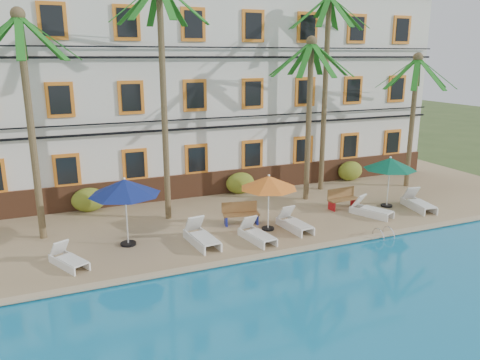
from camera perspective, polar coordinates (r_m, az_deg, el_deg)
name	(u,v)px	position (r m, az deg, el deg)	size (l,w,h in m)	color
ground	(291,247)	(18.13, 6.18, -8.12)	(100.00, 100.00, 0.00)	#384C23
pool_deck	(240,206)	(22.30, 0.00, -3.23)	(30.00, 12.00, 0.25)	tan
swimming_pool	(427,346)	(13.13, 21.83, -18.29)	(26.00, 12.00, 0.20)	#1677A9
pool_coping	(303,249)	(17.30, 7.65, -8.32)	(30.00, 0.35, 0.06)	tan
hotel_building	(205,88)	(25.92, -4.34, 11.12)	(25.40, 6.44, 10.22)	silver
palm_a	(27,98)	(18.60, -24.49, 9.12)	(3.96, 3.96, 8.45)	brown
palm_b	(163,73)	(19.42, -9.42, 12.71)	(3.96, 3.96, 9.82)	brown
palm_c	(310,98)	(22.31, 8.48, 9.90)	(3.96, 3.96, 7.70)	brown
palm_d	(326,70)	(24.15, 10.44, 13.10)	(3.96, 3.96, 9.85)	brown
palm_e	(414,102)	(26.12, 20.44, 8.93)	(3.96, 3.96, 6.99)	brown
shrub_left	(89,200)	(22.11, -17.97, -2.31)	(1.50, 0.90, 1.10)	#21601B
shrub_mid	(240,183)	(23.77, 0.03, -0.38)	(1.50, 0.90, 1.10)	#21601B
shrub_right	(350,171)	(27.01, 13.28, 1.08)	(1.50, 0.90, 1.10)	#21601B
umbrella_blue	(125,187)	(17.36, -13.88, -0.89)	(2.60, 2.60, 2.60)	black
umbrella_red	(269,183)	(18.49, 3.52, -0.31)	(2.31, 2.31, 2.31)	black
umbrella_green	(390,164)	(22.43, 17.82, 1.88)	(2.39, 2.39, 2.39)	black
lounger_a	(68,259)	(16.83, -20.20, -9.00)	(1.27, 1.77, 0.79)	silver
lounger_b	(201,236)	(17.59, -4.73, -6.85)	(0.92, 2.08, 0.95)	silver
lounger_c	(257,234)	(17.88, 2.04, -6.55)	(0.92, 1.89, 0.86)	silver
lounger_d	(294,223)	(19.11, 6.63, -5.19)	(0.83, 1.90, 0.87)	silver
lounger_e	(371,209)	(21.37, 15.63, -3.47)	(1.36, 1.95, 0.87)	silver
lounger_f	(418,203)	(22.96, 20.89, -2.60)	(1.02, 2.03, 0.92)	silver
bench_left	(241,213)	(19.54, 0.11, -4.05)	(1.57, 0.78, 0.93)	olive
bench_right	(342,198)	(22.06, 12.37, -2.17)	(1.53, 0.58, 0.93)	olive
pool_ladder	(383,236)	(19.17, 17.05, -6.60)	(0.54, 0.74, 0.74)	silver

